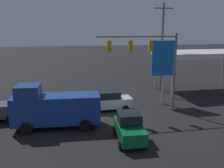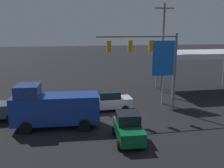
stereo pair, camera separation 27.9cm
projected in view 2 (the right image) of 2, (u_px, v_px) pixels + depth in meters
The scene contains 8 objects.
ground_plane at pixel (116, 116), 22.85m from camera, with size 200.00×200.00×0.00m, color black.
traffic_signal_assembly at pixel (148, 54), 22.62m from camera, with size 7.50×0.43×7.43m.
utility_pole at pixel (163, 46), 30.71m from camera, with size 2.40×0.26×10.83m.
gas_station_canopy at pixel (203, 54), 31.30m from camera, with size 11.24×6.45×5.04m.
price_sign at pixel (164, 60), 25.58m from camera, with size 2.63×0.27×6.66m.
delivery_truck at pixel (54, 107), 19.87m from camera, with size 6.93×2.88×3.58m.
sedan_waiting at pixel (109, 101), 24.30m from camera, with size 4.44×2.14×1.93m.
hatchback_crossing at pixel (128, 128), 17.67m from camera, with size 2.15×3.90×1.97m.
Camera 2 is at (4.41, 21.24, 7.76)m, focal length 40.00 mm.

